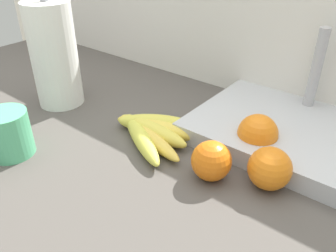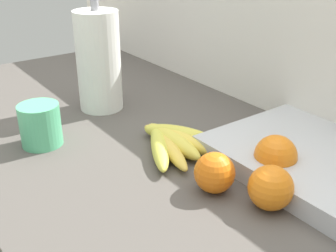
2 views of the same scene
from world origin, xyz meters
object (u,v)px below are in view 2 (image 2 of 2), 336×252
Objects in this scene: paper_towel_roll at (99,61)px; sink_basin at (318,158)px; mug at (40,125)px; banana_bunch at (173,141)px; orange_right at (275,156)px; orange_front at (271,188)px; orange_back_left at (217,172)px.

paper_towel_roll is 0.72× the size of sink_basin.
mug is at bearing -61.45° from paper_towel_roll.
orange_right is (0.20, 0.10, 0.02)m from banana_bunch.
orange_back_left is at bearing -157.80° from orange_front.
banana_bunch is at bearing 170.26° from orange_back_left.
paper_towel_roll is 0.58m from sink_basin.
orange_right is 1.06× the size of orange_front.
orange_right is 0.52m from paper_towel_roll.
orange_front is (0.09, 0.04, 0.00)m from orange_back_left.
orange_back_left is 0.48m from paper_towel_roll.
mug is at bearing -140.76° from orange_right.
sink_basin is at bearing 73.97° from orange_back_left.
paper_towel_roll is (-0.50, -0.11, 0.09)m from orange_right.
mug is (-0.36, -0.19, 0.01)m from orange_back_left.
orange_back_left is at bearing 27.94° from mug.
orange_front is 0.51m from mug.
sink_basin is (0.53, 0.20, -0.11)m from paper_towel_roll.
paper_towel_roll is at bearing -167.57° from orange_right.
orange_right is at bearing -110.99° from sink_basin.
orange_back_left is at bearing -9.74° from banana_bunch.
orange_front is at bearing 1.86° from banana_bunch.
banana_bunch is 0.55× the size of sink_basin.
paper_towel_roll is (-0.47, 0.02, 0.09)m from orange_back_left.
paper_towel_roll reaches higher than orange_front.
orange_front is 0.57m from paper_towel_roll.
paper_towel_roll reaches higher than orange_right.
paper_towel_roll is at bearing 178.14° from orange_back_left.
paper_towel_roll reaches higher than banana_bunch.
orange_right is at bearing 39.24° from mug.
banana_bunch is 0.30m from sink_basin.
banana_bunch is 2.76× the size of orange_front.
sink_basin is 4.20× the size of mug.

